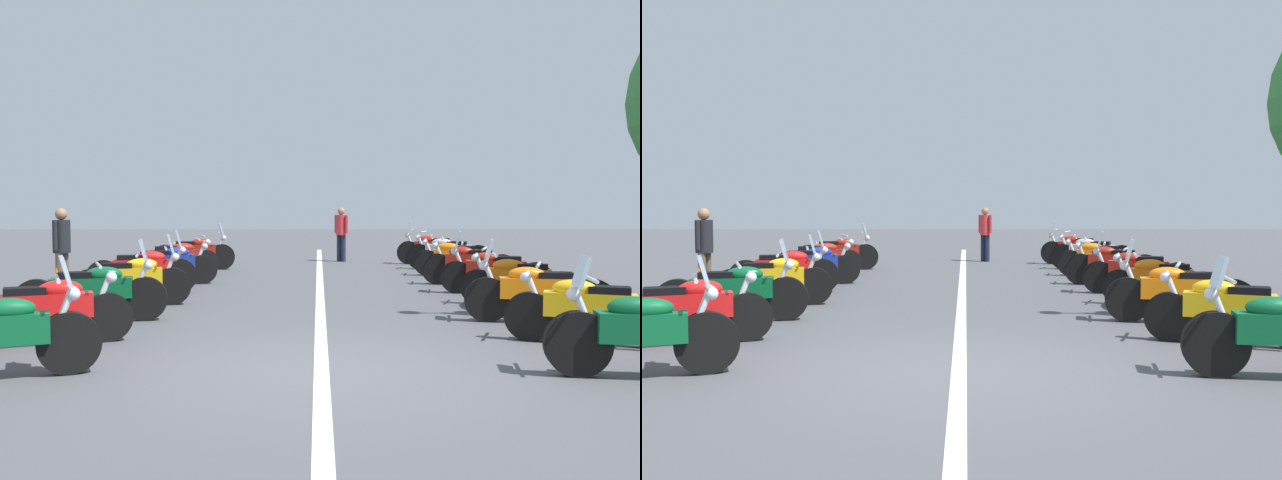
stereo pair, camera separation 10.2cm
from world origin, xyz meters
TOP-DOWN VIEW (x-y plane):
  - ground_plane at (0.00, 0.00)m, footprint 80.00×80.00m
  - lane_centre_stripe at (6.10, 0.00)m, footprint 25.76×0.16m
  - motorcycle_left_row_1 at (1.31, 3.35)m, footprint 0.99×1.99m
  - motorcycle_left_row_2 at (2.98, 3.32)m, footprint 0.74×2.16m
  - motorcycle_left_row_3 at (4.58, 3.18)m, footprint 0.76×1.97m
  - motorcycle_left_row_4 at (6.22, 3.41)m, footprint 0.76×2.07m
  - motorcycle_left_row_5 at (7.66, 3.22)m, footprint 0.87×2.03m
  - motorcycle_left_row_6 at (9.32, 3.42)m, footprint 0.99×1.99m
  - motorcycle_left_row_7 at (10.97, 3.27)m, footprint 0.78×2.12m
  - motorcycle_right_row_1 at (1.37, -3.29)m, footprint 0.96×1.96m
  - motorcycle_right_row_2 at (2.88, -3.15)m, footprint 0.77×2.13m
  - motorcycle_right_row_3 at (4.56, -3.36)m, footprint 0.94×1.91m
  - motorcycle_right_row_4 at (6.12, -3.35)m, footprint 0.81×2.09m
  - motorcycle_right_row_5 at (7.60, -3.18)m, footprint 0.76×2.02m
  - motorcycle_right_row_6 at (9.43, -3.25)m, footprint 0.75×1.98m
  - motorcycle_right_row_7 at (10.97, -3.37)m, footprint 1.01×2.12m
  - motorcycle_right_row_8 at (12.65, -3.23)m, footprint 0.77×2.06m
  - traffic_cone_1 at (7.27, 4.42)m, footprint 0.36×0.36m
  - traffic_cone_2 at (5.20, 4.71)m, footprint 0.36×0.36m
  - bystander_0 at (5.84, 4.84)m, footprint 0.52×0.32m
  - bystander_1 at (13.68, -0.66)m, footprint 0.40×0.40m

SIDE VIEW (x-z plane):
  - ground_plane at x=0.00m, z-range 0.00..0.00m
  - lane_centre_stripe at x=6.10m, z-range 0.00..0.01m
  - traffic_cone_1 at x=7.27m, z-range -0.02..0.60m
  - traffic_cone_2 at x=5.20m, z-range -0.02..0.60m
  - motorcycle_right_row_3 at x=4.56m, z-range -0.05..0.94m
  - motorcycle_left_row_1 at x=1.31m, z-range -0.04..0.95m
  - motorcycle_right_row_1 at x=1.37m, z-range -0.04..0.95m
  - motorcycle_right_row_6 at x=9.43m, z-range -0.04..0.95m
  - motorcycle_left_row_6 at x=9.32m, z-range -0.04..0.95m
  - motorcycle_left_row_5 at x=7.66m, z-range -0.04..0.95m
  - motorcycle_right_row_4 at x=6.12m, z-range -0.14..1.07m
  - motorcycle_right_row_5 at x=7.60m, z-range -0.04..0.97m
  - motorcycle_left_row_3 at x=4.58m, z-range -0.14..1.07m
  - motorcycle_right_row_7 at x=10.97m, z-range -0.04..0.98m
  - motorcycle_left_row_2 at x=2.98m, z-range -0.14..1.08m
  - motorcycle_right_row_2 at x=2.88m, z-range -0.14..1.08m
  - motorcycle_left_row_4 at x=6.22m, z-range -0.14..1.09m
  - motorcycle_right_row_8 at x=12.65m, z-range -0.14..1.09m
  - motorcycle_left_row_7 at x=10.97m, z-range -0.14..1.09m
  - bystander_1 at x=13.68m, z-range 0.14..1.76m
  - bystander_0 at x=5.84m, z-range 0.14..1.80m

